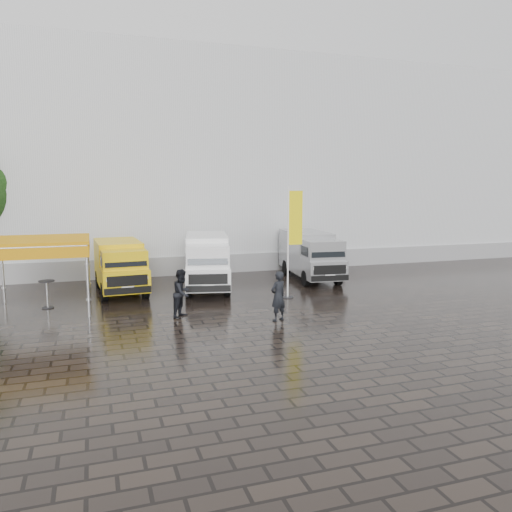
{
  "coord_description": "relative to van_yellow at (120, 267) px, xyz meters",
  "views": [
    {
      "loc": [
        -7.7,
        -18.17,
        4.63
      ],
      "look_at": [
        -1.01,
        2.2,
        1.68
      ],
      "focal_mm": 35.0,
      "sensor_mm": 36.0,
      "label": 1
    }
  ],
  "objects": [
    {
      "name": "ground",
      "position": [
        6.62,
        -4.37,
        -1.12
      ],
      "size": [
        120.0,
        120.0,
        0.0
      ],
      "primitive_type": "plane",
      "color": "black",
      "rests_on": "ground"
    },
    {
      "name": "exhibition_hall",
      "position": [
        8.62,
        11.63,
        4.88
      ],
      "size": [
        44.0,
        16.0,
        12.0
      ],
      "primitive_type": "cube",
      "color": "silver",
      "rests_on": "ground"
    },
    {
      "name": "hall_plinth",
      "position": [
        8.62,
        3.58,
        -0.62
      ],
      "size": [
        44.0,
        0.15,
        1.0
      ],
      "primitive_type": "cube",
      "color": "gray",
      "rests_on": "ground"
    },
    {
      "name": "van_yellow",
      "position": [
        0.0,
        0.0,
        0.0
      ],
      "size": [
        2.16,
        4.97,
        2.24
      ],
      "primitive_type": null,
      "rotation": [
        0.0,
        0.0,
        0.06
      ],
      "color": "yellow",
      "rests_on": "ground"
    },
    {
      "name": "van_white",
      "position": [
        3.85,
        -0.33,
        0.09
      ],
      "size": [
        2.98,
        5.86,
        2.42
      ],
      "primitive_type": null,
      "rotation": [
        0.0,
        0.0,
        -0.21
      ],
      "color": "white",
      "rests_on": "ground"
    },
    {
      "name": "van_silver",
      "position": [
        9.34,
        0.33,
        0.06
      ],
      "size": [
        2.36,
        5.62,
        2.37
      ],
      "primitive_type": null,
      "rotation": [
        0.0,
        0.0,
        -0.1
      ],
      "color": "#A6A8AB",
      "rests_on": "ground"
    },
    {
      "name": "canopy_tent",
      "position": [
        -2.94,
        -2.52,
        1.46
      ],
      "size": [
        3.43,
        3.43,
        2.75
      ],
      "color": "silver",
      "rests_on": "ground"
    },
    {
      "name": "flagpole",
      "position": [
        6.84,
        -3.3,
        1.47
      ],
      "size": [
        0.88,
        0.5,
        4.68
      ],
      "color": "black",
      "rests_on": "ground"
    },
    {
      "name": "cocktail_table",
      "position": [
        -2.86,
        -2.13,
        -0.58
      ],
      "size": [
        0.6,
        0.6,
        1.08
      ],
      "primitive_type": "cylinder",
      "color": "black",
      "rests_on": "ground"
    },
    {
      "name": "wheelie_bin",
      "position": [
        12.53,
        3.16,
        -0.64
      ],
      "size": [
        0.73,
        0.73,
        0.96
      ],
      "primitive_type": "cube",
      "rotation": [
        0.0,
        0.0,
        -0.34
      ],
      "color": "black",
      "rests_on": "ground"
    },
    {
      "name": "person_front",
      "position": [
        4.96,
        -6.63,
        -0.24
      ],
      "size": [
        0.76,
        0.64,
        1.76
      ],
      "primitive_type": "imported",
      "rotation": [
        0.0,
        0.0,
        3.56
      ],
      "color": "black",
      "rests_on": "ground"
    },
    {
      "name": "person_tent",
      "position": [
        1.88,
        -5.03,
        -0.26
      ],
      "size": [
        1.04,
        1.07,
        1.73
      ],
      "primitive_type": "imported",
      "rotation": [
        0.0,
        0.0,
        0.88
      ],
      "color": "black",
      "rests_on": "ground"
    }
  ]
}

